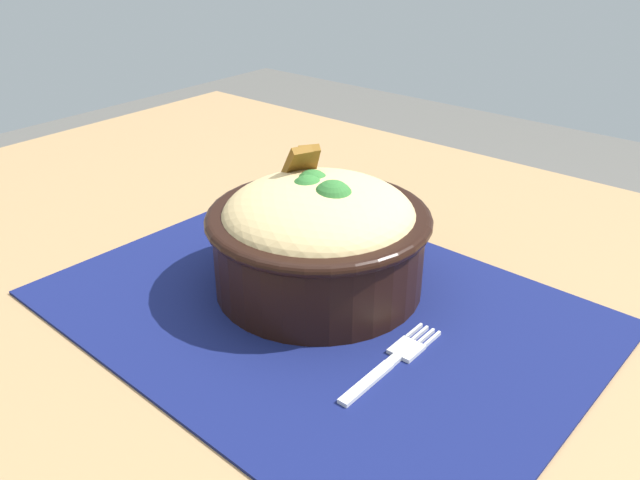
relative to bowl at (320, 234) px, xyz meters
name	(u,v)px	position (x,y,z in m)	size (l,w,h in m)	color
table	(314,342)	(0.00, -0.01, -0.12)	(1.27, 0.90, 0.73)	#99754C
placemat	(318,308)	(0.02, -0.03, -0.06)	(0.47, 0.35, 0.00)	#11194C
bowl	(320,234)	(0.00, 0.00, 0.00)	(0.25, 0.25, 0.13)	black
fork	(394,360)	(0.12, -0.05, -0.05)	(0.02, 0.12, 0.00)	silver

